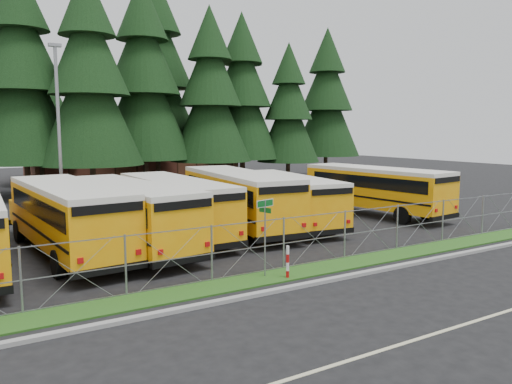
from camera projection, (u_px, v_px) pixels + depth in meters
ground at (290, 260)px, 20.21m from camera, size 120.00×120.00×0.00m
curb at (340, 278)px, 17.57m from camera, size 50.00×0.25×0.12m
grass_verge at (316, 269)px, 18.77m from camera, size 50.00×1.40×0.06m
road_lane_line at (460, 326)px, 13.41m from camera, size 50.00×0.12×0.01m
chainlink_fence at (305, 240)px, 19.24m from camera, size 44.00×0.10×2.00m
brick_building at (133, 149)px, 56.91m from camera, size 22.00×10.00×6.00m
bus_2 at (66, 219)px, 20.92m from camera, size 3.63×11.73×3.03m
bus_3 at (125, 216)px, 21.94m from camera, size 4.00×11.48×2.95m
bus_4 at (172, 208)px, 24.35m from camera, size 2.74×11.05×2.89m
bus_5 at (235, 200)px, 26.39m from camera, size 3.89×11.88×3.06m
bus_6 at (285, 200)px, 27.48m from camera, size 3.86×10.72×2.75m
bus_east at (370, 191)px, 30.84m from camera, size 3.94×11.45×2.94m
street_sign at (265, 221)px, 17.55m from camera, size 0.81×0.54×2.81m
striped_bollard at (288, 263)px, 17.54m from camera, size 0.11×0.11×1.20m
light_standard at (59, 125)px, 29.09m from camera, size 0.70×0.35×10.14m
conifer_3 at (22, 80)px, 37.84m from camera, size 8.13×8.13×17.98m
conifer_4 at (89, 84)px, 37.55m from camera, size 7.82×7.82×17.30m
conifer_5 at (144, 84)px, 42.99m from camera, size 8.24×8.24×18.22m
conifer_6 at (210, 97)px, 44.80m from camera, size 7.33×7.33×16.21m
conifer_7 at (242, 99)px, 48.43m from camera, size 7.44×7.44×16.45m
conifer_8 at (288, 113)px, 49.61m from camera, size 6.22×6.22×13.77m
conifer_9 at (327, 103)px, 54.53m from camera, size 7.31×7.31×16.17m
conifer_11 at (38, 105)px, 46.84m from camera, size 6.78×6.78×15.00m
conifer_12 at (156, 78)px, 48.19m from camera, size 9.20×9.20×20.34m
conifer_13 at (243, 98)px, 56.02m from camera, size 7.96×7.96×17.60m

